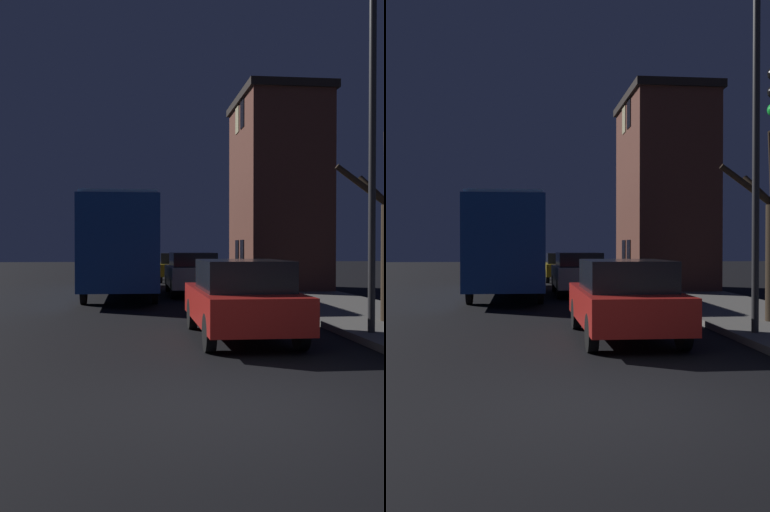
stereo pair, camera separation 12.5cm
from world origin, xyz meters
The scene contains 7 objects.
ground_plane centered at (0.00, 0.00, 0.00)m, with size 120.00×120.00×0.00m, color black.
brick_building centered at (4.82, 16.83, 4.11)m, with size 3.40×5.44×7.91m.
streetlamp centered at (3.10, 4.35, 5.01)m, with size 1.20×0.46×6.95m.
bus centered at (-1.60, 15.22, 2.08)m, with size 2.42×10.77×3.49m.
car_near_lane centered at (0.93, 4.67, 0.82)m, with size 1.80×4.30×1.57m.
car_mid_lane centered at (1.03, 14.86, 0.84)m, with size 1.78×4.58×1.59m.
car_far_lane centered at (1.05, 23.18, 0.78)m, with size 1.87×4.37×1.48m.
Camera 1 is at (-1.21, -6.39, 1.84)m, focal length 40.00 mm.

